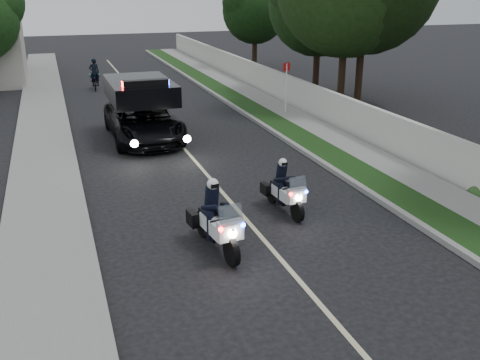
# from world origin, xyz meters

# --- Properties ---
(ground) EXTENTS (120.00, 120.00, 0.00)m
(ground) POSITION_xyz_m (0.00, 0.00, 0.00)
(ground) COLOR black
(ground) RESTS_ON ground
(curb_right) EXTENTS (0.20, 60.00, 0.15)m
(curb_right) POSITION_xyz_m (4.10, 10.00, 0.07)
(curb_right) COLOR gray
(curb_right) RESTS_ON ground
(grass_verge) EXTENTS (1.20, 60.00, 0.16)m
(grass_verge) POSITION_xyz_m (4.80, 10.00, 0.08)
(grass_verge) COLOR #193814
(grass_verge) RESTS_ON ground
(sidewalk_right) EXTENTS (1.40, 60.00, 0.16)m
(sidewalk_right) POSITION_xyz_m (6.10, 10.00, 0.08)
(sidewalk_right) COLOR gray
(sidewalk_right) RESTS_ON ground
(property_wall) EXTENTS (0.22, 60.00, 1.50)m
(property_wall) POSITION_xyz_m (7.10, 10.00, 0.75)
(property_wall) COLOR beige
(property_wall) RESTS_ON ground
(curb_left) EXTENTS (0.20, 60.00, 0.15)m
(curb_left) POSITION_xyz_m (-4.10, 10.00, 0.07)
(curb_left) COLOR gray
(curb_left) RESTS_ON ground
(sidewalk_left) EXTENTS (2.00, 60.00, 0.16)m
(sidewalk_left) POSITION_xyz_m (-5.20, 10.00, 0.08)
(sidewalk_left) COLOR gray
(sidewalk_left) RESTS_ON ground
(lane_marking) EXTENTS (0.12, 50.00, 0.01)m
(lane_marking) POSITION_xyz_m (0.00, 10.00, 0.00)
(lane_marking) COLOR #BFB78C
(lane_marking) RESTS_ON ground
(police_moto_left) EXTENTS (0.96, 2.14, 1.76)m
(police_moto_left) POSITION_xyz_m (-1.26, -0.72, 0.00)
(police_moto_left) COLOR white
(police_moto_left) RESTS_ON ground
(police_moto_right) EXTENTS (0.77, 1.83, 1.51)m
(police_moto_right) POSITION_xyz_m (1.19, 0.89, 0.00)
(police_moto_right) COLOR silver
(police_moto_right) RESTS_ON ground
(police_suv) EXTENTS (2.67, 5.71, 2.76)m
(police_suv) POSITION_xyz_m (-1.22, 9.64, 0.00)
(police_suv) COLOR black
(police_suv) RESTS_ON ground
(bicycle) EXTENTS (0.80, 1.96, 1.01)m
(bicycle) POSITION_xyz_m (-2.08, 21.74, 0.00)
(bicycle) COLOR black
(bicycle) RESTS_ON ground
(cyclist) EXTENTS (0.62, 0.44, 1.62)m
(cyclist) POSITION_xyz_m (-2.08, 21.74, 0.00)
(cyclist) COLOR black
(cyclist) RESTS_ON ground
(sign_post) EXTENTS (0.49, 0.49, 2.56)m
(sign_post) POSITION_xyz_m (6.00, 11.88, 0.00)
(sign_post) COLOR red
(sign_post) RESTS_ON ground
(tree_right_b) EXTENTS (8.40, 8.40, 11.41)m
(tree_right_b) POSITION_xyz_m (9.41, 12.70, 0.00)
(tree_right_b) COLOR #214115
(tree_right_b) RESTS_ON ground
(tree_right_c) EXTENTS (9.44, 9.44, 11.96)m
(tree_right_c) POSITION_xyz_m (10.39, 12.65, 0.00)
(tree_right_c) COLOR black
(tree_right_c) RESTS_ON ground
(tree_right_d) EXTENTS (6.32, 6.32, 9.43)m
(tree_right_d) POSITION_xyz_m (9.98, 16.70, 0.00)
(tree_right_d) COLOR #1A3913
(tree_right_d) RESTS_ON ground
(tree_right_e) EXTENTS (5.89, 5.89, 7.93)m
(tree_right_e) POSITION_xyz_m (10.11, 27.22, 0.00)
(tree_right_e) COLOR black
(tree_right_e) RESTS_ON ground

